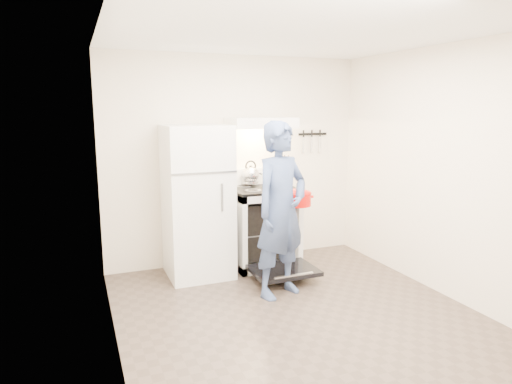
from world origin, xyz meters
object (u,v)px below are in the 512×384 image
stove_body (263,228)px  person (281,210)px  tea_kettle (251,173)px  refrigerator (197,202)px  dutch_oven (297,199)px

stove_body → person: bearing=-101.4°
stove_body → tea_kettle: size_ratio=2.98×
refrigerator → tea_kettle: 0.78m
refrigerator → stove_body: (0.81, 0.02, -0.39)m
refrigerator → dutch_oven: refrigerator is taller
stove_body → dutch_oven: 0.70m
refrigerator → dutch_oven: 1.12m
stove_body → dutch_oven: size_ratio=2.48×
refrigerator → person: (0.63, -0.87, 0.03)m
refrigerator → person: bearing=-54.1°
stove_body → tea_kettle: (-0.09, 0.17, 0.64)m
stove_body → person: size_ratio=0.52×
person → dutch_oven: bearing=24.8°
stove_body → person: person is taller
tea_kettle → dutch_oven: tea_kettle is taller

